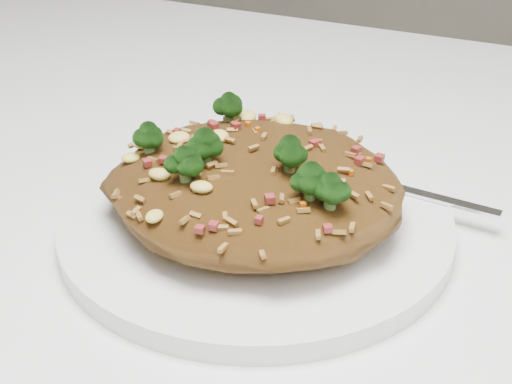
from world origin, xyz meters
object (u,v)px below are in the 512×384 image
(plate, at_px, (256,221))
(fried_rice, at_px, (255,174))
(fork, at_px, (393,187))
(dining_table, at_px, (298,288))

(plate, xyz_separation_m, fried_rice, (-0.00, -0.00, 0.04))
(plate, bearing_deg, fried_rice, -111.29)
(fork, bearing_deg, dining_table, -172.31)
(dining_table, relative_size, plate, 4.70)
(fried_rice, bearing_deg, fork, 42.52)
(plate, distance_m, fork, 0.10)
(fried_rice, height_order, fork, fried_rice)
(fried_rice, bearing_deg, plate, 68.71)
(fried_rice, relative_size, fork, 1.18)
(dining_table, relative_size, fried_rice, 6.26)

